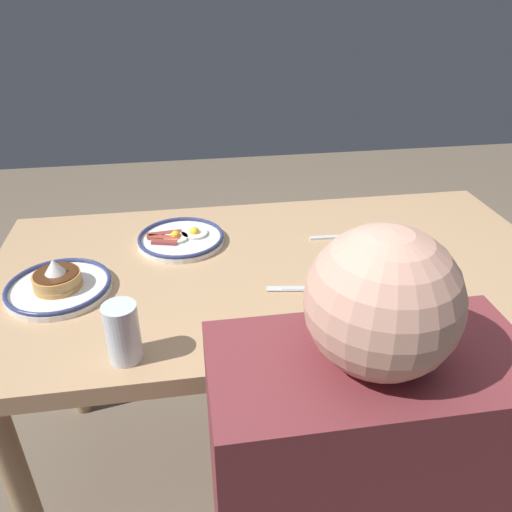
# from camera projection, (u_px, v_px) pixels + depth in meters

# --- Properties ---
(ground_plane) EXTENTS (6.00, 6.00, 0.00)m
(ground_plane) POSITION_uv_depth(u_px,v_px,m) (273.00, 452.00, 1.69)
(ground_plane) COLOR #6E5F4D
(dining_table) EXTENTS (1.49, 0.78, 0.74)m
(dining_table) POSITION_uv_depth(u_px,v_px,m) (277.00, 289.00, 1.36)
(dining_table) COLOR tan
(dining_table) RESTS_ON ground_plane
(plate_near_main) EXTENTS (0.25, 0.25, 0.09)m
(plate_near_main) POSITION_uv_depth(u_px,v_px,m) (58.00, 285.00, 1.20)
(plate_near_main) COLOR white
(plate_near_main) RESTS_ON dining_table
(plate_center_pancakes) EXTENTS (0.24, 0.24, 0.04)m
(plate_center_pancakes) POSITION_uv_depth(u_px,v_px,m) (181.00, 238.00, 1.41)
(plate_center_pancakes) COLOR white
(plate_center_pancakes) RESTS_ON dining_table
(drinking_glass) EXTENTS (0.07, 0.07, 0.13)m
(drinking_glass) POSITION_uv_depth(u_px,v_px,m) (123.00, 335.00, 0.98)
(drinking_glass) COLOR silver
(drinking_glass) RESTS_ON dining_table
(fork_near) EXTENTS (0.18, 0.02, 0.01)m
(fork_near) POSITION_uv_depth(u_px,v_px,m) (341.00, 237.00, 1.45)
(fork_near) COLOR silver
(fork_near) RESTS_ON dining_table
(butter_knife) EXTENTS (0.23, 0.05, 0.01)m
(butter_knife) POSITION_uv_depth(u_px,v_px,m) (314.00, 289.00, 1.21)
(butter_knife) COLOR silver
(butter_knife) RESTS_ON dining_table
(tea_spoon) EXTENTS (0.19, 0.07, 0.01)m
(tea_spoon) POSITION_uv_depth(u_px,v_px,m) (414.00, 280.00, 1.24)
(tea_spoon) COLOR silver
(tea_spoon) RESTS_ON dining_table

